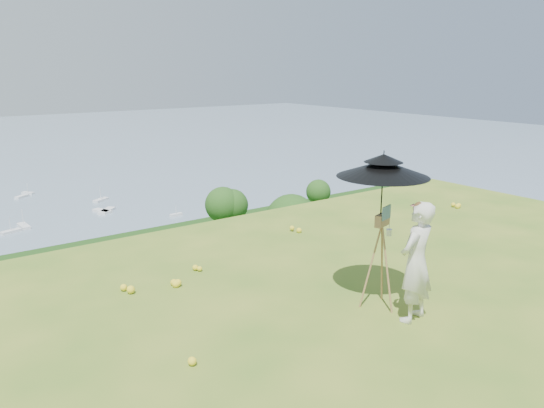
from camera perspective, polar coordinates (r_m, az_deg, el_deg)
ground at (r=9.19m, az=25.12°, el=-10.07°), size 14.00×14.00×0.00m
slope_trees at (r=43.70m, az=-23.16°, el=-11.97°), size 110.00×50.00×6.00m
wildflowers at (r=9.27m, az=23.80°, el=-9.30°), size 10.00×10.50×0.12m
painter at (r=7.92m, az=15.24°, el=-6.05°), size 0.73×0.55×1.79m
field_easel at (r=8.25m, az=11.57°, el=-5.60°), size 0.77×0.77×1.62m
sun_umbrella at (r=7.96m, az=11.76°, el=1.73°), size 1.75×1.75×1.10m
painter_cap at (r=7.67m, az=15.65°, el=-0.11°), size 0.24×0.27×0.10m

